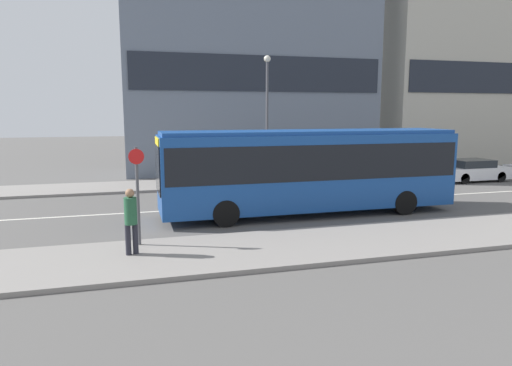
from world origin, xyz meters
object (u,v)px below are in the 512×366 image
(city_bus, at_px, (309,166))
(pedestrian_near_stop, at_px, (131,217))
(street_lamp, at_px, (267,106))
(parked_car_0, at_px, (472,171))
(bus_stop_sign, at_px, (138,189))

(city_bus, xyz_separation_m, pedestrian_near_stop, (-6.77, -3.90, -0.72))
(pedestrian_near_stop, xyz_separation_m, street_lamp, (7.25, 11.10, 3.11))
(city_bus, bearing_deg, parked_car_0, 25.93)
(city_bus, xyz_separation_m, parked_car_0, (12.49, 5.56, -1.29))
(parked_car_0, xyz_separation_m, bus_stop_sign, (-19.04, -8.58, 1.20))
(city_bus, xyz_separation_m, bus_stop_sign, (-6.55, -3.03, -0.09))
(city_bus, relative_size, bus_stop_sign, 4.02)
(street_lamp, bearing_deg, pedestrian_near_stop, -123.15)
(pedestrian_near_stop, relative_size, bus_stop_sign, 0.63)
(parked_car_0, height_order, street_lamp, street_lamp)
(pedestrian_near_stop, relative_size, street_lamp, 0.27)
(parked_car_0, height_order, bus_stop_sign, bus_stop_sign)
(bus_stop_sign, bearing_deg, city_bus, 24.80)
(parked_car_0, bearing_deg, pedestrian_near_stop, -153.85)
(parked_car_0, distance_m, bus_stop_sign, 20.92)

